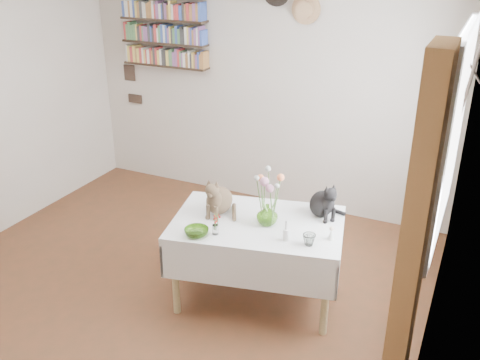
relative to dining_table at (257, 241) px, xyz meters
The scene contains 15 objects.
room 1.15m from the dining_table, 143.56° to the right, with size 4.08×4.58×2.58m.
window 1.56m from the dining_table, 12.36° to the left, with size 0.12×1.52×1.32m.
curtain 1.49m from the dining_table, 28.50° to the right, with size 0.12×0.38×2.10m, color brown.
dining_table is the anchor object (origin of this frame).
tabby_cat 0.47m from the dining_table, behind, with size 0.21×0.27×0.32m, color brown, non-canonical shape.
black_cat 0.60m from the dining_table, 37.61° to the left, with size 0.20×0.26×0.30m, color black, non-canonical shape.
flower_vase 0.26m from the dining_table, ahead, with size 0.16×0.16×0.17m, color #7EBB3E.
green_bowl 0.53m from the dining_table, 129.16° to the right, with size 0.18×0.18×0.06m, color #7EBB3E.
drinking_glass 0.53m from the dining_table, 19.47° to the right, with size 0.09×0.09×0.08m, color white.
candlestick 0.40m from the dining_table, 30.26° to the right, with size 0.04×0.04×0.16m.
berry_jar 0.44m from the dining_table, 123.55° to the right, with size 0.05×0.05×0.18m.
porcelain_figurine 0.62m from the dining_table, ahead, with size 0.05×0.05×0.10m.
flower_bouquet 0.51m from the dining_table, ahead, with size 0.17×0.13×0.39m.
bookshelf_unit 2.78m from the dining_table, 137.94° to the left, with size 1.00×0.16×0.91m.
wall_art_plaques 2.96m from the dining_table, 143.93° to the left, with size 0.21×0.02×0.44m.
Camera 1 is at (2.12, -2.76, 2.61)m, focal length 40.00 mm.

